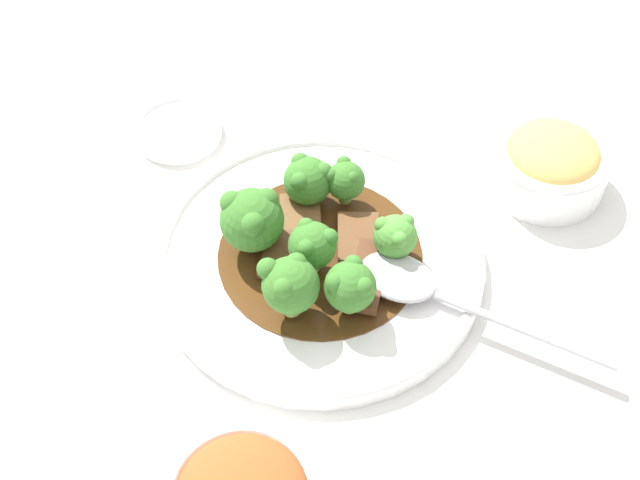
% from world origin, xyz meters
% --- Properties ---
extents(ground_plane, '(4.00, 4.00, 0.00)m').
position_xyz_m(ground_plane, '(0.00, 0.00, 0.00)').
color(ground_plane, white).
extents(main_plate, '(0.27, 0.27, 0.02)m').
position_xyz_m(main_plate, '(0.00, 0.00, 0.01)').
color(main_plate, white).
rests_on(main_plate, ground_plane).
extents(beef_strip_0, '(0.04, 0.07, 0.01)m').
position_xyz_m(beef_strip_0, '(-0.05, 0.01, 0.02)').
color(beef_strip_0, '#56331E').
rests_on(beef_strip_0, main_plate).
extents(beef_strip_1, '(0.05, 0.06, 0.01)m').
position_xyz_m(beef_strip_1, '(-0.03, -0.02, 0.02)').
color(beef_strip_1, brown).
rests_on(beef_strip_1, main_plate).
extents(beef_strip_2, '(0.05, 0.06, 0.01)m').
position_xyz_m(beef_strip_2, '(0.03, -0.02, 0.02)').
color(beef_strip_2, brown).
rests_on(beef_strip_2, main_plate).
extents(beef_strip_3, '(0.04, 0.05, 0.01)m').
position_xyz_m(beef_strip_3, '(0.02, 0.02, 0.02)').
color(beef_strip_3, brown).
rests_on(beef_strip_3, main_plate).
extents(broccoli_floret_0, '(0.05, 0.05, 0.06)m').
position_xyz_m(broccoli_floret_0, '(0.05, 0.01, 0.05)').
color(broccoli_floret_0, '#8EB756').
rests_on(broccoli_floret_0, main_plate).
extents(broccoli_floret_1, '(0.03, 0.03, 0.04)m').
position_xyz_m(broccoli_floret_1, '(0.00, -0.06, 0.04)').
color(broccoli_floret_1, '#7FA84C').
rests_on(broccoli_floret_1, main_plate).
extents(broccoli_floret_2, '(0.04, 0.04, 0.05)m').
position_xyz_m(broccoli_floret_2, '(-0.00, 0.02, 0.05)').
color(broccoli_floret_2, '#8EB756').
rests_on(broccoli_floret_2, main_plate).
extents(broccoli_floret_3, '(0.04, 0.04, 0.06)m').
position_xyz_m(broccoli_floret_3, '(0.00, 0.06, 0.05)').
color(broccoli_floret_3, '#8EB756').
rests_on(broccoli_floret_3, main_plate).
extents(broccoli_floret_4, '(0.04, 0.04, 0.05)m').
position_xyz_m(broccoli_floret_4, '(-0.04, 0.04, 0.05)').
color(broccoli_floret_4, '#8EB756').
rests_on(broccoli_floret_4, main_plate).
extents(broccoli_floret_5, '(0.04, 0.04, 0.04)m').
position_xyz_m(broccoli_floret_5, '(0.03, -0.05, 0.04)').
color(broccoli_floret_5, '#7FA84C').
rests_on(broccoli_floret_5, main_plate).
extents(broccoli_floret_6, '(0.04, 0.04, 0.04)m').
position_xyz_m(broccoli_floret_6, '(-0.06, -0.02, 0.04)').
color(broccoli_floret_6, '#7FA84C').
rests_on(broccoli_floret_6, main_plate).
extents(serving_spoon, '(0.21, 0.05, 0.01)m').
position_xyz_m(serving_spoon, '(-0.08, 0.01, 0.03)').
color(serving_spoon, '#B7B7BC').
rests_on(serving_spoon, main_plate).
extents(side_bowl_appetizer, '(0.10, 0.10, 0.06)m').
position_xyz_m(side_bowl_appetizer, '(-0.16, -0.16, 0.03)').
color(side_bowl_appetizer, white).
rests_on(side_bowl_appetizer, ground_plane).
extents(sauce_dish, '(0.08, 0.08, 0.01)m').
position_xyz_m(sauce_dish, '(0.18, -0.10, 0.01)').
color(sauce_dish, white).
rests_on(sauce_dish, ground_plane).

